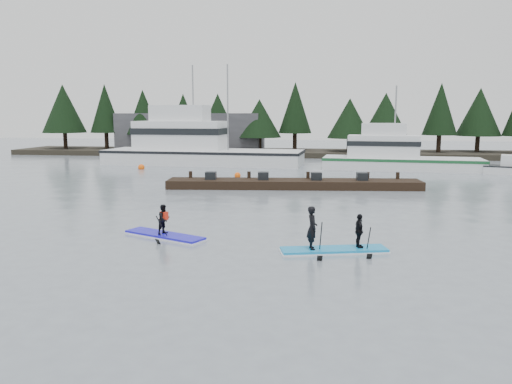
# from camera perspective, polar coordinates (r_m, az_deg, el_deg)

# --- Properties ---
(ground) EXTENTS (160.00, 160.00, 0.00)m
(ground) POSITION_cam_1_polar(r_m,az_deg,el_deg) (18.60, -2.75, -6.16)
(ground) COLOR slate
(ground) RESTS_ON ground
(far_shore) EXTENTS (70.00, 8.00, 0.60)m
(far_shore) POSITION_cam_1_polar(r_m,az_deg,el_deg) (59.90, 5.12, 4.46)
(far_shore) COLOR #2D281E
(far_shore) RESTS_ON ground
(treeline) EXTENTS (60.00, 4.00, 8.00)m
(treeline) POSITION_cam_1_polar(r_m,az_deg,el_deg) (59.92, 5.12, 4.17)
(treeline) COLOR black
(treeline) RESTS_ON ground
(waterfront_building) EXTENTS (18.00, 6.00, 5.00)m
(waterfront_building) POSITION_cam_1_polar(r_m,az_deg,el_deg) (64.11, -7.42, 6.67)
(waterfront_building) COLOR #4C4C51
(waterfront_building) RESTS_ON ground
(fishing_boat_large) EXTENTS (19.57, 6.45, 10.71)m
(fishing_boat_large) POSITION_cam_1_polar(r_m,az_deg,el_deg) (49.54, -6.69, 4.14)
(fishing_boat_large) COLOR white
(fishing_boat_large) RESTS_ON ground
(fishing_boat_medium) EXTENTS (13.87, 5.03, 8.21)m
(fishing_boat_medium) POSITION_cam_1_polar(r_m,az_deg,el_deg) (46.13, 15.78, 3.22)
(fishing_boat_medium) COLOR white
(fishing_boat_medium) RESTS_ON ground
(floating_dock) EXTENTS (16.80, 3.94, 0.56)m
(floating_dock) POSITION_cam_1_polar(r_m,az_deg,el_deg) (33.11, 4.30, 0.93)
(floating_dock) COLOR black
(floating_dock) RESTS_ON ground
(buoy_c) EXTENTS (0.58, 0.58, 0.58)m
(buoy_c) POSITION_cam_1_polar(r_m,az_deg,el_deg) (45.59, 22.14, 2.11)
(buoy_c) COLOR #FE5A0C
(buoy_c) RESTS_ON ground
(buoy_a) EXTENTS (0.58, 0.58, 0.58)m
(buoy_a) POSITION_cam_1_polar(r_m,az_deg,el_deg) (45.73, -12.96, 2.55)
(buoy_a) COLOR #FE5A0C
(buoy_a) RESTS_ON ground
(buoy_b) EXTENTS (0.49, 0.49, 0.49)m
(buoy_b) POSITION_cam_1_polar(r_m,az_deg,el_deg) (38.89, -2.13, 1.71)
(buoy_b) COLOR #FE5A0C
(buoy_b) RESTS_ON ground
(paddleboard_solo) EXTENTS (3.59, 2.24, 1.79)m
(paddleboard_solo) POSITION_cam_1_polar(r_m,az_deg,el_deg) (20.12, -10.44, -4.09)
(paddleboard_solo) COLOR #1C15CD
(paddleboard_solo) RESTS_ON ground
(paddleboard_duo) EXTENTS (3.85, 1.79, 2.12)m
(paddleboard_duo) POSITION_cam_1_polar(r_m,az_deg,el_deg) (17.87, 8.89, -5.25)
(paddleboard_duo) COLOR #1587C7
(paddleboard_duo) RESTS_ON ground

